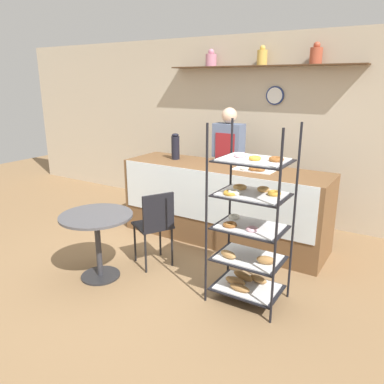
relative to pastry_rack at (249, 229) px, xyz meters
name	(u,v)px	position (x,y,z in m)	size (l,w,h in m)	color
ground_plane	(172,276)	(-0.86, -0.01, -0.73)	(14.00, 14.00, 0.00)	olive
back_wall	(260,128)	(-0.86, 2.35, 0.64)	(10.00, 0.30, 2.70)	beige
display_counter	(222,204)	(-0.86, 1.15, -0.23)	(2.70, 0.75, 1.00)	brown
pastry_rack	(249,229)	(0.00, 0.00, 0.00)	(0.68, 0.50, 1.71)	black
person_worker	(228,163)	(-1.06, 1.69, 0.20)	(0.41, 0.23, 1.70)	#282833
cafe_table	(97,230)	(-1.52, -0.44, -0.19)	(0.76, 0.76, 0.71)	#262628
cafe_chair	(155,221)	(-1.14, 0.07, -0.18)	(0.52, 0.52, 0.89)	black
coffee_carafe	(175,147)	(-1.63, 1.20, 0.45)	(0.11, 0.11, 0.36)	black
donut_tray_counter	(254,169)	(-0.44, 1.14, 0.30)	(0.49, 0.25, 0.05)	white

